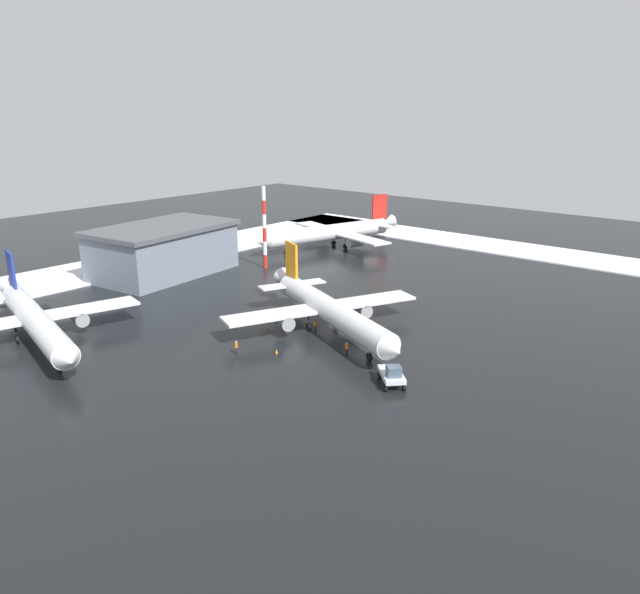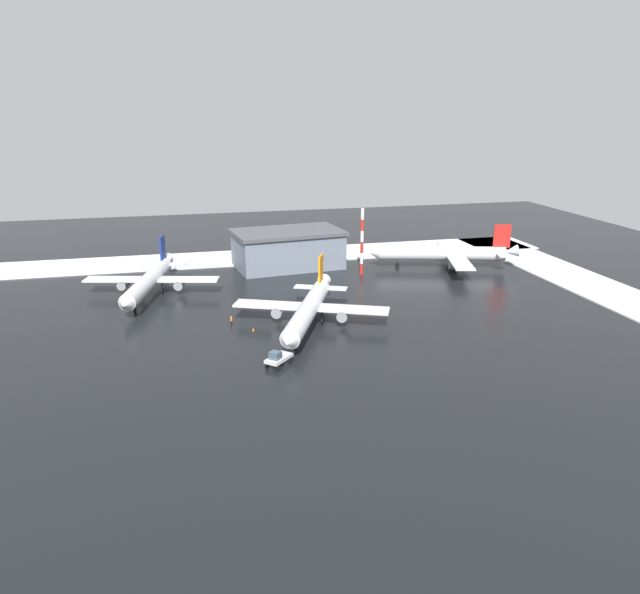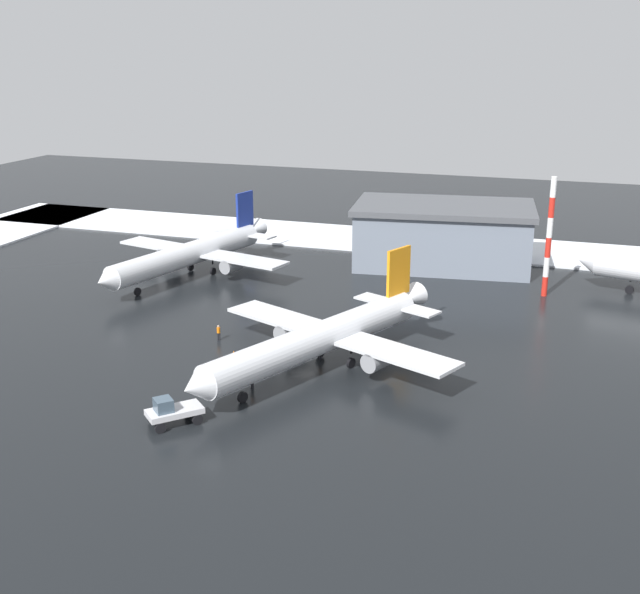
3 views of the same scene
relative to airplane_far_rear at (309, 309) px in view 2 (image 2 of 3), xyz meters
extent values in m
plane|color=black|center=(3.01, -3.21, -3.26)|extent=(240.00, 240.00, 0.00)
cube|color=white|center=(3.01, -53.21, -3.11)|extent=(152.00, 16.00, 0.29)
cube|color=white|center=(-63.99, -3.21, -3.11)|extent=(14.00, 116.00, 0.29)
cylinder|color=silver|center=(0.32, 0.74, 0.00)|extent=(14.03, 26.86, 3.16)
cone|color=silver|center=(6.33, 14.56, 0.00)|extent=(3.65, 3.25, 3.01)
cone|color=silver|center=(-5.76, -13.26, 0.56)|extent=(3.79, 4.12, 3.08)
cube|color=silver|center=(-7.79, 1.22, -0.28)|extent=(12.73, 8.58, 0.33)
cylinder|color=gray|center=(-5.90, 0.91, -1.21)|extent=(2.97, 3.64, 1.86)
cube|color=silver|center=(6.21, -4.86, -0.28)|extent=(12.73, 8.58, 0.33)
cylinder|color=gray|center=(4.68, -3.69, -1.21)|extent=(2.97, 3.64, 1.86)
cube|color=orange|center=(-4.87, -11.21, 4.00)|extent=(1.79, 3.55, 5.21)
cube|color=silver|center=(-7.36, -9.92, 0.37)|extent=(5.06, 4.00, 0.22)
cube|color=silver|center=(-2.24, -12.15, 0.37)|extent=(5.06, 4.00, 0.22)
cylinder|color=black|center=(4.22, 9.70, -1.40)|extent=(0.22, 0.22, 0.65)
cylinder|color=black|center=(4.22, 9.70, -2.75)|extent=(0.71, 1.07, 1.02)
cylinder|color=black|center=(-2.67, -1.00, -1.40)|extent=(0.22, 0.22, 0.65)
cylinder|color=black|center=(-2.67, -1.00, -2.75)|extent=(0.71, 1.07, 1.02)
cylinder|color=black|center=(1.09, -2.64, -1.40)|extent=(0.22, 0.22, 0.65)
cylinder|color=black|center=(1.09, -2.64, -2.75)|extent=(0.71, 1.07, 1.02)
cylinder|color=silver|center=(27.27, -24.48, -0.04)|extent=(9.64, 27.53, 3.13)
cone|color=silver|center=(30.83, -10.02, -0.04)|extent=(3.41, 2.85, 2.97)
cone|color=silver|center=(23.66, -39.12, 0.51)|extent=(3.37, 3.82, 3.04)
cube|color=silver|center=(19.28, -25.35, -0.32)|extent=(12.58, 6.79, 0.33)
cylinder|color=gray|center=(21.18, -25.35, -1.24)|extent=(2.53, 3.48, 1.84)
cube|color=silver|center=(33.93, -28.96, -0.32)|extent=(12.58, 6.79, 0.33)
cylinder|color=gray|center=(32.25, -28.08, -1.24)|extent=(2.53, 3.48, 1.84)
cube|color=navy|center=(24.18, -36.98, 3.91)|extent=(1.20, 3.65, 5.15)
cube|color=silver|center=(21.55, -36.14, 0.33)|extent=(4.86, 3.38, 0.22)
cube|color=silver|center=(26.91, -37.46, 0.33)|extent=(4.86, 3.38, 0.22)
cylinder|color=black|center=(29.58, -15.10, -1.42)|extent=(0.22, 0.22, 0.64)
cylinder|color=black|center=(29.58, -15.10, -2.75)|extent=(0.55, 1.06, 1.01)
cylinder|color=black|center=(24.64, -26.67, -1.42)|extent=(0.22, 0.22, 0.64)
cylinder|color=black|center=(24.64, -26.67, -2.75)|extent=(0.55, 1.06, 1.01)
cylinder|color=black|center=(28.57, -27.64, -1.42)|extent=(0.22, 0.22, 0.64)
cylinder|color=black|center=(28.57, -27.64, -2.75)|extent=(0.55, 1.06, 1.01)
cylinder|color=silver|center=(-39.36, -32.87, 0.17)|extent=(29.23, 10.99, 3.33)
cone|color=silver|center=(-24.05, -37.06, 0.17)|extent=(3.11, 3.67, 3.17)
cone|color=silver|center=(-54.86, -28.62, 0.76)|extent=(4.12, 3.66, 3.24)
cube|color=silver|center=(-40.07, -24.34, -0.12)|extent=(7.53, 13.43, 0.35)
cylinder|color=gray|center=(-40.12, -26.36, -1.10)|extent=(3.73, 2.77, 1.96)
cube|color=silver|center=(-44.32, -39.84, -0.12)|extent=(7.53, 13.43, 0.35)
cylinder|color=gray|center=(-43.33, -38.08, -1.10)|extent=(3.73, 2.77, 1.96)
cube|color=red|center=(-52.59, -29.24, 4.38)|extent=(3.87, 1.38, 5.49)
cube|color=silver|center=(-51.63, -26.46, 0.56)|extent=(3.70, 5.21, 0.24)
cube|color=silver|center=(-53.18, -32.13, 0.56)|extent=(3.70, 5.21, 0.24)
cylinder|color=black|center=(-29.44, -35.59, -1.30)|extent=(0.24, 0.24, 0.69)
cylinder|color=black|center=(-29.44, -35.59, -2.72)|extent=(1.13, 0.62, 1.08)
cylinder|color=black|center=(-41.63, -30.01, -1.30)|extent=(0.24, 0.24, 0.69)
cylinder|color=black|center=(-41.63, -30.01, -2.72)|extent=(1.13, 0.62, 1.08)
cylinder|color=black|center=(-42.77, -34.17, -1.30)|extent=(0.24, 0.24, 0.69)
cylinder|color=black|center=(-42.77, -34.17, -2.72)|extent=(1.13, 0.62, 1.08)
cube|color=silver|center=(7.91, 15.33, -2.11)|extent=(4.75, 4.86, 0.50)
cube|color=#3F5160|center=(8.54, 16.00, -1.31)|extent=(2.05, 2.05, 1.10)
cylinder|color=black|center=(8.28, 17.18, -2.81)|extent=(0.85, 0.88, 0.90)
cylinder|color=black|center=(9.73, 15.83, -2.81)|extent=(0.85, 0.88, 0.90)
cylinder|color=black|center=(6.09, 14.83, -2.81)|extent=(0.85, 0.88, 0.90)
cylinder|color=black|center=(7.54, 13.48, -2.81)|extent=(0.85, 0.88, 0.90)
cylinder|color=black|center=(4.53, 6.66, -2.83)|extent=(0.16, 0.16, 0.85)
cylinder|color=black|center=(4.70, 6.56, -2.83)|extent=(0.16, 0.16, 0.85)
cylinder|color=orange|center=(4.61, 6.61, -2.10)|extent=(0.36, 0.36, 0.62)
sphere|color=tan|center=(4.61, 6.61, -1.67)|extent=(0.24, 0.24, 0.24)
cylinder|color=black|center=(0.83, -1.71, -2.83)|extent=(0.16, 0.16, 0.85)
cylinder|color=black|center=(0.64, -1.79, -2.83)|extent=(0.16, 0.16, 0.85)
cylinder|color=orange|center=(0.73, -1.75, -2.10)|extent=(0.36, 0.36, 0.62)
sphere|color=tan|center=(0.73, -1.75, -1.67)|extent=(0.24, 0.24, 0.24)
cylinder|color=black|center=(13.03, -3.75, -2.83)|extent=(0.16, 0.16, 0.85)
cylinder|color=black|center=(12.89, -3.89, -2.83)|extent=(0.16, 0.16, 0.85)
cylinder|color=orange|center=(12.96, -3.82, -2.10)|extent=(0.36, 0.36, 0.62)
sphere|color=tan|center=(12.96, -3.82, -1.67)|extent=(0.24, 0.24, 0.24)
cylinder|color=red|center=(-19.19, -31.29, -2.00)|extent=(0.70, 0.70, 2.52)
cylinder|color=white|center=(-19.19, -31.29, 0.51)|extent=(0.70, 0.70, 2.52)
cylinder|color=red|center=(-19.19, -31.29, 3.03)|extent=(0.70, 0.70, 2.52)
cylinder|color=white|center=(-19.19, -31.29, 5.54)|extent=(0.70, 0.70, 2.52)
cylinder|color=red|center=(-19.19, -31.29, 8.06)|extent=(0.70, 0.70, 2.52)
cylinder|color=white|center=(-19.19, -31.29, 10.58)|extent=(0.70, 0.70, 2.52)
cube|color=slate|center=(-4.31, -41.79, 0.74)|extent=(25.58, 16.92, 8.00)
cube|color=#4C4F54|center=(-4.31, -41.79, 5.14)|extent=(26.70, 18.04, 0.80)
cone|color=orange|center=(4.02, -7.43, -2.98)|extent=(0.36, 0.36, 0.55)
cone|color=orange|center=(9.61, -0.31, -2.98)|extent=(0.36, 0.36, 0.55)
camera|label=1|loc=(59.84, 49.50, 25.47)|focal=35.00mm
camera|label=2|loc=(21.87, 99.29, 33.57)|focal=35.00mm
camera|label=3|loc=(-22.90, 69.19, 27.36)|focal=45.00mm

